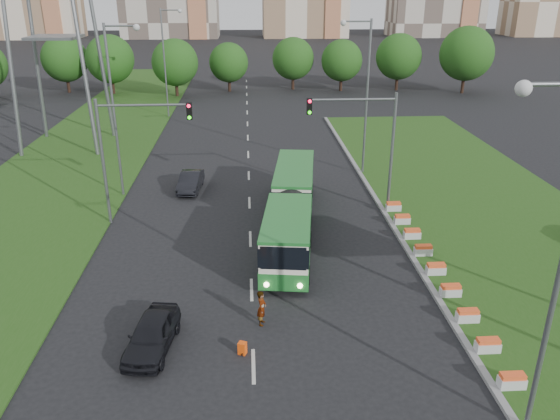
{
  "coord_description": "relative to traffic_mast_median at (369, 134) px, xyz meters",
  "views": [
    {
      "loc": [
        -3.02,
        -23.96,
        14.16
      ],
      "look_at": [
        -1.31,
        4.17,
        2.6
      ],
      "focal_mm": 35.0,
      "sensor_mm": 36.0,
      "label": 1
    }
  ],
  "objects": [
    {
      "name": "articulated_bus",
      "position": [
        -5.3,
        -3.0,
        -3.75
      ],
      "size": [
        2.48,
        15.88,
        2.61
      ],
      "rotation": [
        0.0,
        0.0,
        -0.13
      ],
      "color": "white",
      "rests_on": "ground"
    },
    {
      "name": "grass_median",
      "position": [
        8.22,
        -2.0,
        -5.27
      ],
      "size": [
        14.0,
        60.0,
        0.15
      ],
      "primitive_type": "cube",
      "color": "#234B15",
      "rests_on": "ground"
    },
    {
      "name": "traffic_mast_left",
      "position": [
        -15.16,
        -1.0,
        0.0
      ],
      "size": [
        5.76,
        0.32,
        8.0
      ],
      "color": "slate",
      "rests_on": "ground"
    },
    {
      "name": "car_left_near",
      "position": [
        -11.99,
        -14.57,
        -4.64
      ],
      "size": [
        2.25,
        4.36,
        1.42
      ],
      "primitive_type": "imported",
      "rotation": [
        0.0,
        0.0,
        -0.14
      ],
      "color": "black",
      "rests_on": "ground"
    },
    {
      "name": "lane_markings",
      "position": [
        -7.78,
        10.0,
        -5.35
      ],
      "size": [
        0.2,
        100.0,
        0.01
      ],
      "primitive_type": null,
      "color": "#B7B6B0",
      "rests_on": "ground"
    },
    {
      "name": "car_left_far",
      "position": [
        -12.14,
        4.87,
        -4.66
      ],
      "size": [
        1.81,
        4.28,
        1.37
      ],
      "primitive_type": "imported",
      "rotation": [
        0.0,
        0.0,
        -0.09
      ],
      "color": "black",
      "rests_on": "ground"
    },
    {
      "name": "flower_planters",
      "position": [
        1.92,
        -9.2,
        -4.9
      ],
      "size": [
        1.1,
        18.1,
        0.6
      ],
      "primitive_type": null,
      "color": "silver",
      "rests_on": "grass_median"
    },
    {
      "name": "street_lamps",
      "position": [
        -7.78,
        0.0,
        0.65
      ],
      "size": [
        36.0,
        60.0,
        12.0
      ],
      "primitive_type": null,
      "color": "slate",
      "rests_on": "ground"
    },
    {
      "name": "tree_line",
      "position": [
        5.22,
        45.0,
        -0.85
      ],
      "size": [
        120.0,
        8.0,
        9.0
      ],
      "primitive_type": null,
      "color": "#1D4C14",
      "rests_on": "ground"
    },
    {
      "name": "ground",
      "position": [
        -4.78,
        -10.0,
        -5.35
      ],
      "size": [
        360.0,
        360.0,
        0.0
      ],
      "primitive_type": "plane",
      "color": "black",
      "rests_on": "ground"
    },
    {
      "name": "traffic_mast_median",
      "position": [
        0.0,
        0.0,
        0.0
      ],
      "size": [
        5.76,
        0.32,
        8.0
      ],
      "color": "slate",
      "rests_on": "ground"
    },
    {
      "name": "median_kerb",
      "position": [
        1.27,
        -2.0,
        -5.26
      ],
      "size": [
        0.3,
        60.0,
        0.18
      ],
      "primitive_type": "cube",
      "color": "gray",
      "rests_on": "ground"
    },
    {
      "name": "left_verge",
      "position": [
        -22.78,
        15.0,
        -5.3
      ],
      "size": [
        12.0,
        110.0,
        0.1
      ],
      "primitive_type": "cube",
      "color": "#234B15",
      "rests_on": "ground"
    },
    {
      "name": "shopping_trolley",
      "position": [
        -8.22,
        -15.17,
        -5.08
      ],
      "size": [
        0.32,
        0.34,
        0.55
      ],
      "rotation": [
        0.0,
        0.0,
        -0.41
      ],
      "color": "#FF4E0D",
      "rests_on": "ground"
    },
    {
      "name": "pedestrian",
      "position": [
        -7.35,
        -13.04,
        -4.51
      ],
      "size": [
        0.53,
        0.69,
        1.69
      ],
      "primitive_type": "imported",
      "rotation": [
        0.0,
        0.0,
        1.36
      ],
      "color": "gray",
      "rests_on": "ground"
    }
  ]
}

